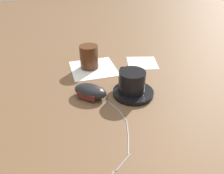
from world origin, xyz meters
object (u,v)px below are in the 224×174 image
(saucer, at_px, (133,93))
(coffee_cup, at_px, (131,81))
(computer_mouse, at_px, (90,91))
(drinking_glass, at_px, (89,57))

(saucer, xyz_separation_m, coffee_cup, (0.01, -0.01, 0.04))
(saucer, height_order, coffee_cup, coffee_cup)
(computer_mouse, height_order, drinking_glass, drinking_glass)
(saucer, distance_m, drinking_glass, 0.23)
(saucer, relative_size, drinking_glass, 1.48)
(saucer, height_order, computer_mouse, computer_mouse)
(coffee_cup, bearing_deg, computer_mouse, -2.92)
(saucer, xyz_separation_m, drinking_glass, (0.11, -0.20, 0.04))
(coffee_cup, height_order, drinking_glass, drinking_glass)
(coffee_cup, height_order, computer_mouse, coffee_cup)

